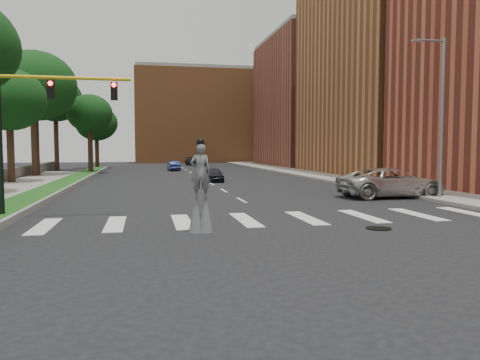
% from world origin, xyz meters
% --- Properties ---
extents(ground_plane, '(160.00, 160.00, 0.00)m').
position_xyz_m(ground_plane, '(0.00, 0.00, 0.00)').
color(ground_plane, black).
rests_on(ground_plane, ground).
extents(grass_median, '(2.00, 60.00, 0.25)m').
position_xyz_m(grass_median, '(-11.50, 20.00, 0.12)').
color(grass_median, '#184C15').
rests_on(grass_median, ground).
extents(median_curb, '(0.20, 60.00, 0.28)m').
position_xyz_m(median_curb, '(-10.45, 20.00, 0.14)').
color(median_curb, gray).
rests_on(median_curb, ground).
extents(sidewalk_right, '(5.00, 90.00, 0.18)m').
position_xyz_m(sidewalk_right, '(12.50, 25.00, 0.09)').
color(sidewalk_right, gray).
rests_on(sidewalk_right, ground).
extents(manhole, '(0.90, 0.90, 0.04)m').
position_xyz_m(manhole, '(3.00, -2.00, 0.02)').
color(manhole, black).
rests_on(manhole, ground).
extents(building_mid, '(16.00, 22.00, 24.00)m').
position_xyz_m(building_mid, '(22.00, 30.00, 12.00)').
color(building_mid, '#A45F33').
rests_on(building_mid, ground).
extents(building_far, '(16.00, 22.00, 20.00)m').
position_xyz_m(building_far, '(22.00, 54.00, 10.00)').
color(building_far, brown).
rests_on(building_far, ground).
extents(building_backdrop, '(26.00, 14.00, 18.00)m').
position_xyz_m(building_backdrop, '(6.00, 78.00, 9.00)').
color(building_backdrop, '#A45F33').
rests_on(building_backdrop, ground).
extents(streetlight, '(2.05, 0.20, 9.00)m').
position_xyz_m(streetlight, '(10.90, 6.00, 4.90)').
color(streetlight, slate).
rests_on(streetlight, ground).
extents(traffic_signal, '(5.30, 0.23, 6.20)m').
position_xyz_m(traffic_signal, '(-9.78, 3.00, 4.15)').
color(traffic_signal, black).
rests_on(traffic_signal, ground).
extents(stilt_performer, '(0.84, 0.57, 3.27)m').
position_xyz_m(stilt_performer, '(-3.40, -1.39, 1.36)').
color(stilt_performer, '#311D13').
rests_on(stilt_performer, ground).
extents(suv_crossing, '(6.30, 2.94, 1.75)m').
position_xyz_m(suv_crossing, '(9.00, 7.73, 0.87)').
color(suv_crossing, beige).
rests_on(suv_crossing, ground).
extents(car_near, '(1.47, 3.59, 1.22)m').
position_xyz_m(car_near, '(0.55, 22.49, 0.61)').
color(car_near, black).
rests_on(car_near, ground).
extents(car_mid, '(1.58, 3.81, 1.22)m').
position_xyz_m(car_mid, '(-1.67, 42.32, 0.61)').
color(car_mid, navy).
rests_on(car_mid, ground).
extents(car_far, '(3.74, 5.25, 1.41)m').
position_xyz_m(car_far, '(2.80, 57.33, 0.71)').
color(car_far, black).
rests_on(car_far, ground).
extents(tree_3, '(5.79, 5.79, 9.21)m').
position_xyz_m(tree_3, '(-15.79, 22.93, 6.71)').
color(tree_3, '#311D13').
rests_on(tree_3, ground).
extents(tree_4, '(8.17, 8.17, 12.54)m').
position_xyz_m(tree_4, '(-15.90, 32.65, 9.04)').
color(tree_4, '#311D13').
rests_on(tree_4, ground).
extents(tree_5, '(6.49, 6.49, 11.64)m').
position_xyz_m(tree_5, '(-15.94, 43.78, 8.83)').
color(tree_5, '#311D13').
rests_on(tree_5, ground).
extents(tree_6, '(5.00, 5.00, 8.88)m').
position_xyz_m(tree_6, '(-11.26, 37.57, 6.69)').
color(tree_6, '#311D13').
rests_on(tree_6, ground).
extents(tree_7, '(5.83, 5.83, 8.84)m').
position_xyz_m(tree_7, '(-11.84, 51.12, 6.33)').
color(tree_7, '#311D13').
rests_on(tree_7, ground).
extents(tree_8, '(6.01, 6.01, 10.77)m').
position_xyz_m(tree_8, '(-15.90, 31.65, 8.16)').
color(tree_8, '#311D13').
rests_on(tree_8, ground).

